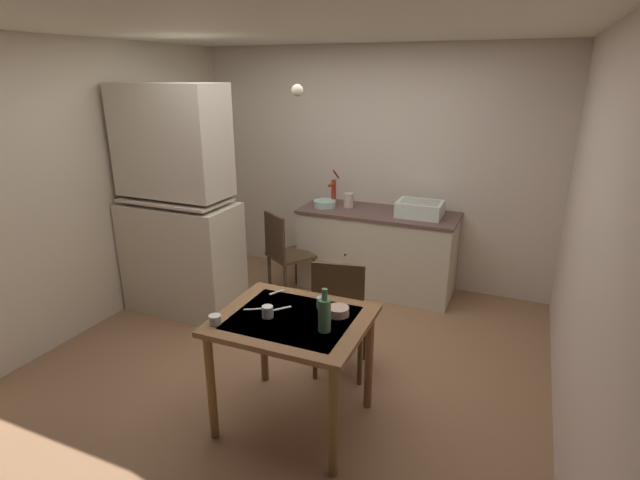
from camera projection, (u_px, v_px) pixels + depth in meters
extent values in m
plane|color=#8E6647|center=(297.00, 355.00, 4.05)|extent=(4.89, 4.89, 0.00)
cube|color=beige|center=(371.00, 167.00, 5.29)|extent=(3.99, 0.10, 2.51)
cube|color=beige|center=(96.00, 186.00, 4.39)|extent=(0.10, 3.80, 2.51)
cube|color=beige|center=(595.00, 245.00, 2.90)|extent=(0.10, 3.80, 2.51)
cube|color=white|center=(291.00, 19.00, 3.22)|extent=(3.99, 3.80, 0.10)
cube|color=beige|center=(183.00, 257.00, 4.69)|extent=(1.09, 0.56, 1.07)
cube|color=beige|center=(171.00, 141.00, 4.33)|extent=(1.01, 0.47, 0.99)
cube|color=beige|center=(175.00, 200.00, 4.48)|extent=(0.98, 0.50, 0.02)
cube|color=beige|center=(376.00, 252.00, 5.17)|extent=(1.60, 0.60, 0.84)
cube|color=brown|center=(378.00, 213.00, 5.03)|extent=(1.63, 0.63, 0.03)
sphere|color=#2D2823|center=(345.00, 255.00, 4.97)|extent=(0.02, 0.02, 0.02)
cube|color=white|center=(420.00, 209.00, 4.84)|extent=(0.44, 0.34, 0.15)
cube|color=black|center=(420.00, 202.00, 4.81)|extent=(0.38, 0.28, 0.01)
cylinder|color=maroon|center=(334.00, 193.00, 5.21)|extent=(0.05, 0.05, 0.28)
cylinder|color=maroon|center=(331.00, 185.00, 5.12)|extent=(0.03, 0.12, 0.03)
cylinder|color=#A32A19|center=(336.00, 174.00, 5.20)|extent=(0.02, 0.16, 0.12)
cylinder|color=#ADD1C1|center=(324.00, 204.00, 5.19)|extent=(0.24, 0.24, 0.07)
cylinder|color=beige|center=(349.00, 200.00, 5.16)|extent=(0.10, 0.10, 0.15)
cube|color=brown|center=(293.00, 320.00, 3.04)|extent=(0.95, 0.80, 0.04)
cube|color=silver|center=(292.00, 318.00, 3.04)|extent=(0.74, 0.62, 0.00)
cylinder|color=brown|center=(211.00, 387.00, 3.03)|extent=(0.06, 0.06, 0.74)
cylinder|color=brown|center=(334.00, 422.00, 2.73)|extent=(0.06, 0.06, 0.74)
cylinder|color=brown|center=(263.00, 337.00, 3.61)|extent=(0.06, 0.06, 0.74)
cylinder|color=brown|center=(369.00, 360.00, 3.31)|extent=(0.06, 0.06, 0.74)
cube|color=#4B331C|center=(342.00, 319.00, 3.72)|extent=(0.47, 0.47, 0.03)
cube|color=#47331C|center=(338.00, 298.00, 3.46)|extent=(0.38, 0.10, 0.52)
cylinder|color=#4B331C|center=(365.00, 337.00, 3.92)|extent=(0.04, 0.04, 0.42)
cylinder|color=#4B331C|center=(324.00, 332.00, 3.99)|extent=(0.04, 0.04, 0.42)
cylinder|color=#4B331C|center=(360.00, 360.00, 3.61)|extent=(0.04, 0.04, 0.42)
cylinder|color=#4B331C|center=(315.00, 354.00, 3.67)|extent=(0.04, 0.04, 0.42)
cube|color=#473420|center=(291.00, 255.00, 5.07)|extent=(0.55, 0.55, 0.03)
cube|color=#423023|center=(275.00, 236.00, 4.89)|extent=(0.33, 0.23, 0.46)
cylinder|color=#473420|center=(314.00, 276.00, 5.10)|extent=(0.04, 0.04, 0.41)
cylinder|color=#473420|center=(297.00, 266.00, 5.36)|extent=(0.04, 0.04, 0.41)
cylinder|color=#473420|center=(285.00, 284.00, 4.92)|extent=(0.04, 0.04, 0.41)
cylinder|color=#473420|center=(269.00, 273.00, 5.18)|extent=(0.04, 0.04, 0.41)
cylinder|color=tan|center=(338.00, 311.00, 3.06)|extent=(0.14, 0.14, 0.05)
cylinder|color=white|center=(268.00, 312.00, 3.03)|extent=(0.07, 0.07, 0.08)
cylinder|color=#9EB2C6|center=(322.00, 303.00, 3.15)|extent=(0.07, 0.07, 0.07)
cylinder|color=white|center=(215.00, 320.00, 2.95)|extent=(0.07, 0.07, 0.06)
cylinder|color=#4C7F56|center=(325.00, 315.00, 2.85)|extent=(0.08, 0.08, 0.20)
cylinder|color=#4C7F56|center=(325.00, 294.00, 2.80)|extent=(0.03, 0.03, 0.07)
cube|color=silver|center=(257.00, 309.00, 3.14)|extent=(0.16, 0.10, 0.00)
cube|color=beige|center=(277.00, 292.00, 3.38)|extent=(0.07, 0.12, 0.00)
cube|color=beige|center=(282.00, 308.00, 3.14)|extent=(0.10, 0.11, 0.00)
sphere|color=#F9EFCC|center=(297.00, 90.00, 3.22)|extent=(0.08, 0.08, 0.08)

